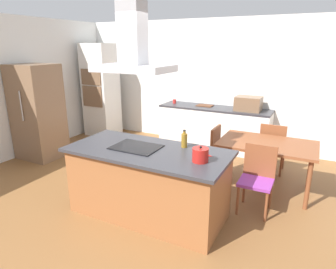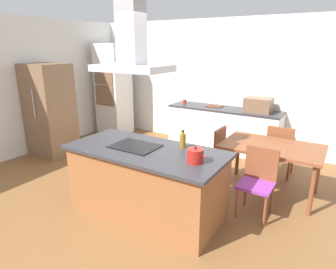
% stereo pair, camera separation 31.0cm
% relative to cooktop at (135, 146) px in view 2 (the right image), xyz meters
% --- Properties ---
extents(ground, '(16.00, 16.00, 0.00)m').
position_rel_cooktop_xyz_m(ground, '(0.17, 1.50, -0.91)').
color(ground, brown).
extents(wall_back, '(7.20, 0.10, 2.70)m').
position_rel_cooktop_xyz_m(wall_back, '(0.17, 3.25, 0.44)').
color(wall_back, white).
rests_on(wall_back, ground).
extents(wall_left, '(0.10, 8.80, 2.70)m').
position_rel_cooktop_xyz_m(wall_left, '(-3.28, 1.00, 0.44)').
color(wall_left, white).
rests_on(wall_left, ground).
extents(kitchen_island, '(2.06, 0.97, 0.90)m').
position_rel_cooktop_xyz_m(kitchen_island, '(0.17, 0.00, -0.45)').
color(kitchen_island, '#995B33').
rests_on(kitchen_island, ground).
extents(cooktop, '(0.60, 0.44, 0.01)m').
position_rel_cooktop_xyz_m(cooktop, '(0.00, 0.00, 0.00)').
color(cooktop, black).
rests_on(cooktop, kitchen_island).
extents(tea_kettle, '(0.24, 0.18, 0.18)m').
position_rel_cooktop_xyz_m(tea_kettle, '(0.90, -0.07, 0.07)').
color(tea_kettle, '#B21E19').
rests_on(tea_kettle, kitchen_island).
extents(olive_oil_bottle, '(0.08, 0.08, 0.23)m').
position_rel_cooktop_xyz_m(olive_oil_bottle, '(0.54, 0.29, 0.09)').
color(olive_oil_bottle, olive).
rests_on(olive_oil_bottle, kitchen_island).
extents(back_counter, '(2.34, 0.62, 0.90)m').
position_rel_cooktop_xyz_m(back_counter, '(0.09, 2.88, -0.46)').
color(back_counter, white).
rests_on(back_counter, ground).
extents(countertop_microwave, '(0.50, 0.38, 0.28)m').
position_rel_cooktop_xyz_m(countertop_microwave, '(0.78, 2.88, 0.13)').
color(countertop_microwave, brown).
rests_on(countertop_microwave, back_counter).
extents(coffee_mug_red, '(0.08, 0.08, 0.09)m').
position_rel_cooktop_xyz_m(coffee_mug_red, '(-0.86, 2.90, 0.04)').
color(coffee_mug_red, red).
rests_on(coffee_mug_red, back_counter).
extents(cutting_board, '(0.34, 0.24, 0.02)m').
position_rel_cooktop_xyz_m(cutting_board, '(-0.15, 2.93, 0.00)').
color(cutting_board, '#59331E').
rests_on(cutting_board, back_counter).
extents(wall_oven_stack, '(0.70, 0.66, 2.20)m').
position_rel_cooktop_xyz_m(wall_oven_stack, '(-2.73, 2.65, 0.20)').
color(wall_oven_stack, white).
rests_on(wall_oven_stack, ground).
extents(refrigerator, '(0.80, 0.73, 1.82)m').
position_rel_cooktop_xyz_m(refrigerator, '(-2.81, 0.84, 0.00)').
color(refrigerator, brown).
rests_on(refrigerator, ground).
extents(dining_table, '(1.40, 0.90, 0.75)m').
position_rel_cooktop_xyz_m(dining_table, '(1.41, 1.43, -0.24)').
color(dining_table, brown).
rests_on(dining_table, ground).
extents(chair_at_left_end, '(0.42, 0.42, 0.89)m').
position_rel_cooktop_xyz_m(chair_at_left_end, '(0.49, 1.43, -0.40)').
color(chair_at_left_end, purple).
rests_on(chair_at_left_end, ground).
extents(chair_facing_island, '(0.42, 0.42, 0.89)m').
position_rel_cooktop_xyz_m(chair_facing_island, '(1.41, 0.77, -0.40)').
color(chair_facing_island, purple).
rests_on(chair_facing_island, ground).
extents(chair_facing_back_wall, '(0.42, 0.42, 0.89)m').
position_rel_cooktop_xyz_m(chair_facing_back_wall, '(1.41, 2.10, -0.40)').
color(chair_facing_back_wall, purple).
rests_on(chair_facing_back_wall, ground).
extents(range_hood, '(0.90, 0.55, 0.78)m').
position_rel_cooktop_xyz_m(range_hood, '(-0.00, 0.00, 1.20)').
color(range_hood, '#ADADB2').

